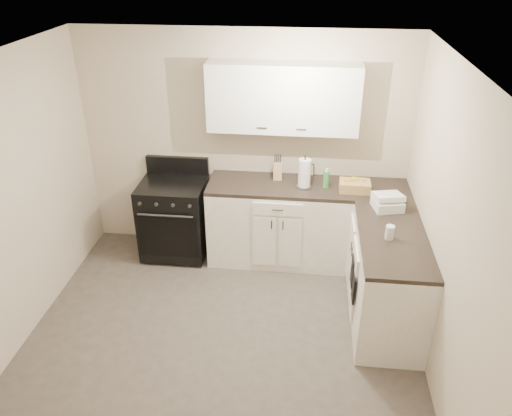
# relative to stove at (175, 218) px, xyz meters

# --- Properties ---
(floor) EXTENTS (3.60, 3.60, 0.00)m
(floor) POSITION_rel_stove_xyz_m (0.77, -1.48, -0.46)
(floor) COLOR #473F38
(floor) RESTS_ON ground
(ceiling) EXTENTS (3.60, 3.60, 0.00)m
(ceiling) POSITION_rel_stove_xyz_m (0.77, -1.48, 2.04)
(ceiling) COLOR white
(ceiling) RESTS_ON wall_back
(wall_back) EXTENTS (3.60, 0.00, 3.60)m
(wall_back) POSITION_rel_stove_xyz_m (0.77, 0.32, 0.79)
(wall_back) COLOR beige
(wall_back) RESTS_ON ground
(wall_right) EXTENTS (0.00, 3.60, 3.60)m
(wall_right) POSITION_rel_stove_xyz_m (2.57, -1.48, 0.79)
(wall_right) COLOR beige
(wall_right) RESTS_ON ground
(wall_left) EXTENTS (0.00, 3.60, 3.60)m
(wall_left) POSITION_rel_stove_xyz_m (-1.03, -1.48, 0.79)
(wall_left) COLOR beige
(wall_left) RESTS_ON ground
(base_cabinets_back) EXTENTS (1.55, 0.60, 0.90)m
(base_cabinets_back) POSITION_rel_stove_xyz_m (1.19, 0.02, -0.01)
(base_cabinets_back) COLOR white
(base_cabinets_back) RESTS_ON floor
(base_cabinets_right) EXTENTS (0.60, 1.90, 0.90)m
(base_cabinets_right) POSITION_rel_stove_xyz_m (2.27, -0.63, -0.01)
(base_cabinets_right) COLOR white
(base_cabinets_right) RESTS_ON floor
(countertop_back) EXTENTS (1.55, 0.60, 0.04)m
(countertop_back) POSITION_rel_stove_xyz_m (1.19, 0.02, 0.46)
(countertop_back) COLOR black
(countertop_back) RESTS_ON base_cabinets_back
(countertop_right) EXTENTS (0.60, 1.90, 0.04)m
(countertop_right) POSITION_rel_stove_xyz_m (2.27, -0.63, 0.46)
(countertop_right) COLOR black
(countertop_right) RESTS_ON base_cabinets_right
(upper_cabinets) EXTENTS (1.55, 0.30, 0.70)m
(upper_cabinets) POSITION_rel_stove_xyz_m (1.19, 0.18, 1.38)
(upper_cabinets) COLOR white
(upper_cabinets) RESTS_ON wall_back
(stove) EXTENTS (0.72, 0.61, 0.87)m
(stove) POSITION_rel_stove_xyz_m (0.00, 0.00, 0.00)
(stove) COLOR black
(stove) RESTS_ON floor
(knife_block) EXTENTS (0.10, 0.09, 0.20)m
(knife_block) POSITION_rel_stove_xyz_m (1.15, 0.15, 0.58)
(knife_block) COLOR #D9BE85
(knife_block) RESTS_ON countertop_back
(paper_towel) EXTENTS (0.14, 0.14, 0.31)m
(paper_towel) POSITION_rel_stove_xyz_m (1.45, -0.01, 0.64)
(paper_towel) COLOR white
(paper_towel) RESTS_ON countertop_back
(soap_bottle) EXTENTS (0.08, 0.08, 0.18)m
(soap_bottle) POSITION_rel_stove_xyz_m (1.68, 0.01, 0.57)
(soap_bottle) COLOR green
(soap_bottle) RESTS_ON countertop_back
(picture_frame) EXTENTS (0.11, 0.05, 0.14)m
(picture_frame) POSITION_rel_stove_xyz_m (1.49, 0.28, 0.55)
(picture_frame) COLOR black
(picture_frame) RESTS_ON countertop_back
(wicker_basket) EXTENTS (0.32, 0.22, 0.11)m
(wicker_basket) POSITION_rel_stove_xyz_m (1.97, -0.04, 0.53)
(wicker_basket) COLOR tan
(wicker_basket) RESTS_ON countertop_right
(countertop_grill) EXTENTS (0.31, 0.30, 0.10)m
(countertop_grill) POSITION_rel_stove_xyz_m (2.27, -0.40, 0.53)
(countertop_grill) COLOR white
(countertop_grill) RESTS_ON countertop_right
(glass_jar) EXTENTS (0.08, 0.08, 0.13)m
(glass_jar) POSITION_rel_stove_xyz_m (2.22, -0.97, 0.54)
(glass_jar) COLOR silver
(glass_jar) RESTS_ON countertop_right
(oven_mitt_near) EXTENTS (0.02, 0.15, 0.27)m
(oven_mitt_near) POSITION_rel_stove_xyz_m (1.94, -1.13, 0.04)
(oven_mitt_near) COLOR black
(oven_mitt_near) RESTS_ON base_cabinets_right
(oven_mitt_far) EXTENTS (0.02, 0.17, 0.29)m
(oven_mitt_far) POSITION_rel_stove_xyz_m (1.94, -0.93, 0.08)
(oven_mitt_far) COLOR black
(oven_mitt_far) RESTS_ON base_cabinets_right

